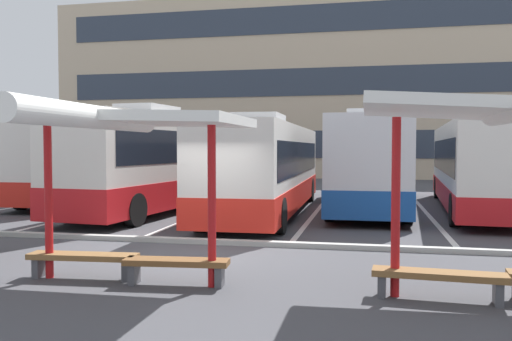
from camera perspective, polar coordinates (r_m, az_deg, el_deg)
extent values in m
plane|color=#47474C|center=(11.96, -6.92, -8.86)|extent=(160.00, 160.00, 0.00)
cube|color=#C6B293|center=(48.58, 7.39, 7.99)|extent=(42.85, 15.71, 14.07)
cube|color=#2D3847|center=(40.49, 6.49, 2.79)|extent=(39.42, 0.08, 2.06)
cube|color=#2D3847|center=(40.79, 6.52, 9.39)|extent=(39.42, 0.08, 2.06)
cube|color=#2D3847|center=(41.62, 6.56, 15.81)|extent=(39.42, 0.08, 2.06)
cube|color=silver|center=(24.36, -16.79, 1.17)|extent=(2.74, 10.34, 3.13)
cube|color=red|center=(24.41, -16.76, -1.48)|extent=(2.78, 10.38, 0.87)
cube|color=black|center=(24.35, -16.80, 2.15)|extent=(2.75, 9.52, 1.20)
cube|color=black|center=(28.99, -12.12, 2.16)|extent=(2.23, 0.12, 1.88)
cube|color=silver|center=(23.25, -18.31, 5.39)|extent=(1.56, 2.23, 0.36)
cylinder|color=black|center=(28.11, -15.53, -1.38)|extent=(0.32, 1.01, 1.00)
cylinder|color=black|center=(27.16, -11.11, -1.47)|extent=(0.32, 1.01, 1.00)
cylinder|color=black|center=(21.99, -23.73, -2.55)|extent=(0.32, 1.01, 1.00)
cylinder|color=black|center=(20.76, -18.40, -2.76)|extent=(0.32, 1.01, 1.00)
cube|color=silver|center=(20.50, -9.36, 1.09)|extent=(3.65, 12.08, 3.18)
cube|color=red|center=(20.55, -9.34, -2.03)|extent=(3.69, 12.12, 0.94)
cube|color=black|center=(20.49, -9.37, 2.49)|extent=(3.58, 11.13, 1.08)
cube|color=black|center=(25.90, -3.39, 2.24)|extent=(2.14, 0.30, 1.91)
cube|color=silver|center=(19.22, -11.42, 6.26)|extent=(1.68, 2.34, 0.36)
cylinder|color=black|center=(24.96, -7.08, -1.79)|extent=(0.40, 1.03, 1.00)
cylinder|color=black|center=(24.10, -2.24, -1.92)|extent=(0.40, 1.03, 1.00)
cylinder|color=black|center=(17.49, -19.14, -3.72)|extent=(0.40, 1.03, 1.00)
cylinder|color=black|center=(16.25, -12.80, -4.11)|extent=(0.40, 1.03, 1.00)
cube|color=silver|center=(18.99, 1.19, 0.45)|extent=(2.61, 12.21, 2.80)
cube|color=red|center=(19.05, 1.19, -2.52)|extent=(2.65, 12.25, 0.82)
cube|color=black|center=(18.99, 1.19, 1.39)|extent=(2.63, 11.24, 1.08)
cube|color=black|center=(24.97, 3.56, 1.70)|extent=(2.14, 0.11, 1.68)
cube|color=silver|center=(17.51, 0.35, 5.45)|extent=(1.49, 2.22, 0.36)
cylinder|color=black|center=(23.67, 0.38, -2.00)|extent=(0.32, 1.00, 1.00)
cylinder|color=black|center=(23.36, 5.76, -2.07)|extent=(0.32, 1.00, 1.00)
cylinder|color=black|center=(14.98, -5.97, -4.62)|extent=(0.32, 1.00, 1.00)
cylinder|color=black|center=(14.49, 2.52, -4.85)|extent=(0.32, 1.00, 1.00)
cube|color=silver|center=(21.47, 11.99, 0.98)|extent=(2.68, 12.20, 3.06)
cube|color=#194C9E|center=(21.52, 11.96, -1.98)|extent=(2.72, 12.24, 0.84)
cube|color=black|center=(21.46, 12.00, 2.12)|extent=(2.70, 11.23, 1.11)
cube|color=black|center=(27.52, 12.08, 2.06)|extent=(2.27, 0.10, 1.84)
cube|color=silver|center=(19.97, 12.01, 5.79)|extent=(1.56, 2.21, 0.36)
cylinder|color=black|center=(26.05, 9.41, -1.63)|extent=(0.31, 1.00, 1.00)
cylinder|color=black|center=(26.04, 14.64, -1.67)|extent=(0.31, 1.00, 1.00)
cylinder|color=black|center=(17.12, 7.87, -3.74)|extent=(0.31, 1.00, 1.00)
cylinder|color=black|center=(17.10, 15.85, -3.82)|extent=(0.31, 1.00, 1.00)
cube|color=silver|center=(21.48, 22.48, 0.63)|extent=(3.30, 12.56, 2.90)
cube|color=red|center=(21.54, 22.43, -2.24)|extent=(3.34, 12.61, 0.75)
cube|color=black|center=(21.47, 22.50, 1.47)|extent=(3.26, 11.57, 1.17)
cube|color=black|center=(27.62, 20.99, 1.74)|extent=(2.16, 0.23, 1.74)
cube|color=silver|center=(19.95, 23.08, 5.17)|extent=(1.62, 2.30, 0.36)
cylinder|color=black|center=(26.04, 18.78, -1.73)|extent=(0.37, 1.02, 1.00)
cylinder|color=black|center=(26.25, 23.71, -1.77)|extent=(0.37, 1.02, 1.00)
cylinder|color=black|center=(16.87, 20.43, -3.97)|extent=(0.37, 1.02, 1.00)
cube|color=white|center=(24.36, -22.01, -3.23)|extent=(0.16, 14.00, 0.01)
cube|color=white|center=(22.43, -13.69, -3.59)|extent=(0.16, 14.00, 0.01)
cube|color=white|center=(21.05, -4.04, -3.92)|extent=(0.16, 14.00, 0.01)
cube|color=white|center=(20.34, 6.61, -4.16)|extent=(0.16, 14.00, 0.01)
cube|color=white|center=(20.36, 17.64, -4.25)|extent=(0.16, 14.00, 0.01)
cylinder|color=red|center=(10.29, -21.22, -3.09)|extent=(0.14, 0.14, 2.76)
cylinder|color=red|center=(9.00, -4.73, -3.70)|extent=(0.14, 0.14, 2.76)
cube|color=white|center=(9.51, -13.62, 5.37)|extent=(4.05, 2.62, 0.26)
cylinder|color=white|center=(8.48, -17.00, 5.49)|extent=(0.36, 4.04, 0.36)
cube|color=brown|center=(10.17, -17.94, -8.68)|extent=(2.00, 0.57, 0.10)
cube|color=#4C4C51|center=(10.59, -22.06, -9.54)|extent=(0.15, 0.34, 0.35)
cube|color=#4C4C51|center=(9.89, -13.47, -10.28)|extent=(0.15, 0.34, 0.35)
cube|color=brown|center=(9.33, -8.47, -9.60)|extent=(1.82, 0.58, 0.10)
cube|color=#4C4C51|center=(9.59, -12.85, -10.67)|extent=(0.15, 0.35, 0.35)
cube|color=#4C4C51|center=(9.22, -3.89, -11.16)|extent=(0.15, 0.35, 0.35)
cylinder|color=red|center=(8.68, 14.65, -3.81)|extent=(0.14, 0.14, 2.82)
cube|color=white|center=(8.86, 24.83, 5.83)|extent=(4.09, 2.95, 0.39)
cube|color=brown|center=(8.79, 18.87, -10.45)|extent=(2.01, 0.56, 0.10)
cube|color=#4C4C51|center=(8.84, 13.26, -11.81)|extent=(0.14, 0.34, 0.35)
cube|color=#4C4C51|center=(8.93, 24.38, -11.82)|extent=(0.14, 0.34, 0.35)
cube|color=#ADADA8|center=(13.17, -5.07, -7.53)|extent=(44.00, 0.24, 0.12)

